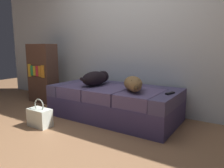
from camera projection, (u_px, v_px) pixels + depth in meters
name	position (u px, v px, depth m)	size (l,w,h in m)	color
ground_plane	(63.00, 143.00, 2.35)	(10.00, 10.00, 0.00)	#936846
back_wall	(133.00, 25.00, 3.45)	(6.40, 0.10, 2.80)	silver
couch	(114.00, 102.00, 3.18)	(1.87, 0.93, 0.47)	#413764
dog_dark	(96.00, 78.00, 3.25)	(0.29, 0.64, 0.22)	black
dog_tan	(133.00, 84.00, 2.81)	(0.44, 0.53, 0.20)	olive
tv_remote	(170.00, 93.00, 2.65)	(0.04, 0.15, 0.02)	black
handbag	(40.00, 117.00, 2.83)	(0.32, 0.18, 0.38)	silver
bookshelf	(43.00, 73.00, 4.05)	(0.56, 0.30, 1.10)	#51362A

